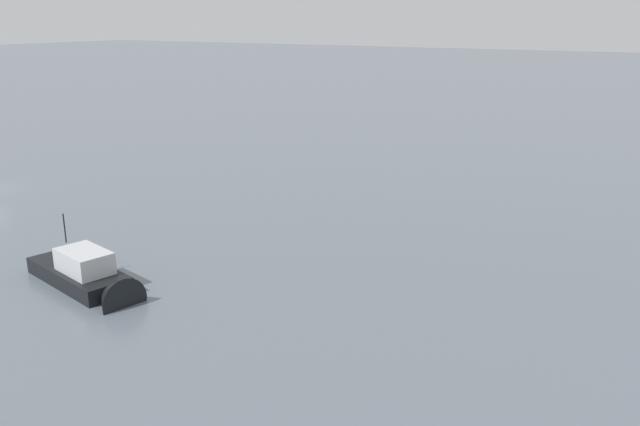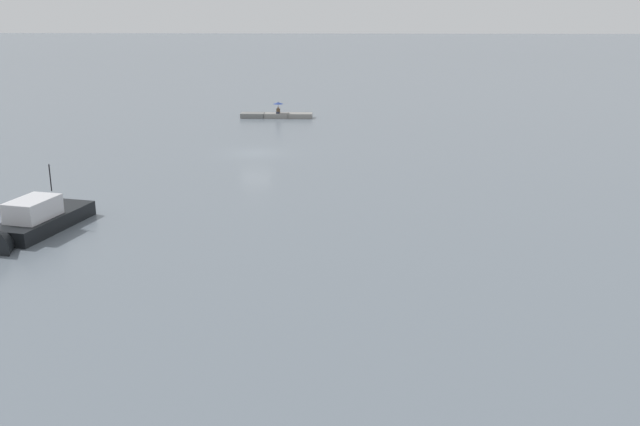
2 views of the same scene
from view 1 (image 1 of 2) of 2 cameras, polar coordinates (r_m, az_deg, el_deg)
The scene contains 1 object.
motorboat_black_mid at distance 35.26m, azimuth -19.16°, elevation -5.54°, with size 4.11×8.19×4.41m.
Camera 1 is at (30.32, 48.39, 13.23)m, focal length 37.06 mm.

